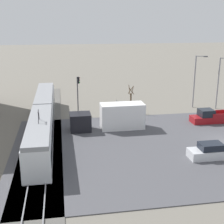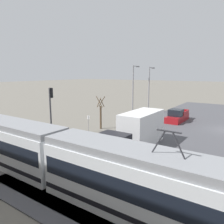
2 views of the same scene
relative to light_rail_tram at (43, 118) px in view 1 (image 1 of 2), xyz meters
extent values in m
plane|color=slate|center=(-7.34, -20.62, -1.73)|extent=(320.00, 320.00, 0.00)
cube|color=#4C4C51|center=(-7.34, -20.62, -1.69)|extent=(22.98, 47.59, 0.08)
cube|color=#5B5954|center=(-7.34, 0.00, -1.69)|extent=(65.04, 4.40, 0.08)
cube|color=gray|center=(-7.34, -0.72, -1.58)|extent=(63.74, 0.10, 0.14)
cube|color=gray|center=(-7.34, 0.72, -1.58)|extent=(63.74, 0.10, 0.14)
cube|color=white|center=(-7.04, 0.00, -0.16)|extent=(13.74, 2.50, 2.98)
cube|color=black|center=(-7.04, 0.00, 0.19)|extent=(13.33, 2.53, 0.99)
cube|color=black|center=(-7.04, 0.00, -1.09)|extent=(13.60, 2.54, 0.28)
cube|color=gray|center=(-7.04, 0.00, 1.54)|extent=(13.74, 2.30, 0.43)
cube|color=white|center=(7.04, 0.00, -0.16)|extent=(13.74, 2.50, 2.98)
cube|color=black|center=(7.04, 0.00, 0.19)|extent=(13.33, 2.53, 0.99)
cube|color=black|center=(7.04, 0.00, -1.09)|extent=(13.60, 2.54, 0.28)
cube|color=gray|center=(7.04, 0.00, 1.54)|extent=(13.74, 2.30, 0.43)
cylinder|color=#2D2D33|center=(-7.49, 0.00, 2.31)|extent=(0.66, 0.07, 1.15)
cylinder|color=#2D2D33|center=(-6.59, 0.00, 2.31)|extent=(0.66, 0.07, 1.15)
cube|color=#2D2D33|center=(-7.04, 0.00, 2.86)|extent=(1.10, 0.08, 0.06)
cube|color=black|center=(-0.83, -4.59, -0.55)|extent=(2.42, 2.60, 2.20)
cube|color=white|center=(-0.83, -9.95, -0.04)|extent=(2.42, 5.52, 3.23)
cube|color=#196B38|center=(0.39, -9.95, 0.29)|extent=(0.02, 2.76, 0.81)
cube|color=maroon|center=(-0.45, -22.35, -1.21)|extent=(1.95, 5.45, 0.88)
cube|color=black|center=(-0.45, -21.58, -0.30)|extent=(1.80, 1.85, 0.95)
cube|color=maroon|center=(0.44, -23.49, -0.52)|extent=(0.12, 2.73, 0.51)
cube|color=maroon|center=(-1.35, -23.49, -0.52)|extent=(0.12, 2.73, 0.51)
cube|color=silver|center=(-11.20, -16.92, -1.21)|extent=(1.84, 4.40, 0.90)
cube|color=black|center=(-11.20, -16.92, -0.43)|extent=(1.58, 2.29, 0.66)
cylinder|color=#47474C|center=(6.28, -4.76, 1.10)|extent=(0.16, 0.16, 5.66)
cube|color=black|center=(6.28, -4.94, 3.45)|extent=(0.28, 0.22, 0.95)
sphere|color=#390606|center=(6.28, -5.06, 3.77)|extent=(0.18, 0.18, 0.18)
sphere|color=#3C2C06|center=(6.28, -5.06, 3.45)|extent=(0.18, 0.18, 0.18)
sphere|color=green|center=(6.28, -5.06, 3.13)|extent=(0.18, 0.18, 0.18)
cylinder|color=brown|center=(6.30, -12.70, -0.27)|extent=(0.24, 0.24, 2.92)
cylinder|color=brown|center=(6.55, -12.70, 1.65)|extent=(0.09, 0.83, 1.13)
cylinder|color=brown|center=(6.30, -12.45, 1.75)|extent=(1.00, 0.09, 1.37)
cylinder|color=brown|center=(6.05, -12.70, 1.65)|extent=(0.09, 0.83, 1.13)
cylinder|color=brown|center=(6.30, -12.95, 1.75)|extent=(1.00, 0.09, 1.37)
cylinder|color=gray|center=(7.47, -23.19, 2.39)|extent=(0.20, 0.20, 8.25)
cylinder|color=gray|center=(7.47, -23.99, 6.40)|extent=(0.12, 1.60, 0.12)
cube|color=#515156|center=(7.47, -24.74, 6.34)|extent=(0.36, 0.60, 0.18)
cylinder|color=gray|center=(6.10, -26.48, 2.29)|extent=(0.20, 0.20, 8.05)
cylinder|color=gray|center=(6.52, -10.53, -0.71)|extent=(0.06, 0.06, 2.04)
cube|color=white|center=(6.52, -10.56, 0.09)|extent=(0.32, 0.02, 0.44)
cube|color=red|center=(6.52, -10.57, 0.09)|extent=(0.31, 0.01, 0.10)
camera|label=1|loc=(-38.10, -2.32, 11.63)|focal=50.00mm
camera|label=2|loc=(-10.12, 8.91, 5.36)|focal=35.00mm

